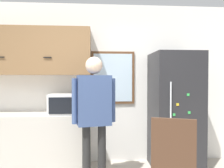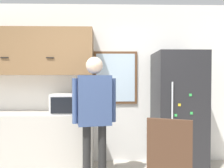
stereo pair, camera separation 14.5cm
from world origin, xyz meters
The scene contains 7 objects.
back_wall centered at (0.00, 2.05, 1.35)m, with size 6.00×0.06×2.70m.
counter centered at (-1.20, 1.73, 0.44)m, with size 2.00×0.57×0.88m.
upper_cabinets centered at (-1.20, 1.85, 1.87)m, with size 2.00×0.36×0.75m.
microwave centered at (-0.59, 1.67, 1.04)m, with size 0.48×0.41×0.31m.
person centered at (-0.14, 1.19, 1.05)m, with size 0.58×0.30×1.72m.
refrigerator centered at (1.13, 1.65, 0.92)m, with size 0.72×0.75×1.84m.
window centered at (0.17, 2.01, 1.45)m, with size 0.74×0.05×0.90m.
Camera 2 is at (0.03, -1.73, 1.43)m, focal length 35.00 mm.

